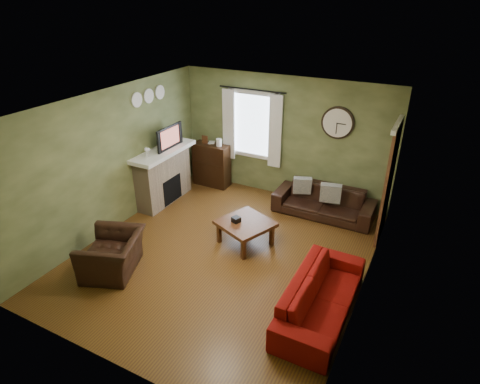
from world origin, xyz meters
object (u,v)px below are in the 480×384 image
at_px(sofa_brown, 324,202).
at_px(armchair, 113,254).
at_px(bookshelf, 212,165).
at_px(sofa_red, 321,296).
at_px(coffee_table, 245,233).

height_order(sofa_brown, armchair, armchair).
height_order(bookshelf, armchair, bookshelf).
relative_size(bookshelf, sofa_red, 0.49).
bearing_deg(coffee_table, armchair, -132.64).
bearing_deg(armchair, sofa_brown, 122.08).
bearing_deg(sofa_brown, sofa_red, -74.01).
relative_size(bookshelf, sofa_brown, 0.50).
height_order(sofa_red, coffee_table, sofa_red).
distance_m(sofa_brown, sofa_red, 2.83).
distance_m(bookshelf, sofa_brown, 2.73).
xyz_separation_m(sofa_red, coffee_table, (-1.71, 1.07, -0.07)).
bearing_deg(coffee_table, sofa_red, -32.03).
bearing_deg(armchair, sofa_red, 79.14).
relative_size(bookshelf, coffee_table, 1.18).
height_order(sofa_brown, coffee_table, sofa_brown).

